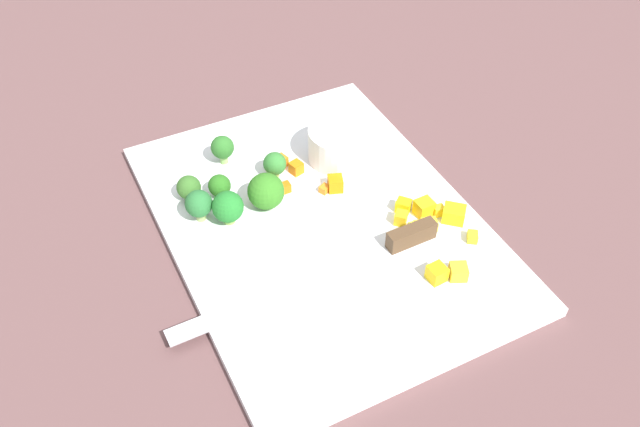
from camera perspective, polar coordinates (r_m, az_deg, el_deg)
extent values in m
plane|color=brown|center=(0.78, 0.00, -1.15)|extent=(4.00, 4.00, 0.00)
cube|color=white|center=(0.78, 0.00, -0.84)|extent=(0.45, 0.33, 0.01)
cylinder|color=white|center=(0.84, 1.72, 5.79)|extent=(0.08, 0.08, 0.04)
cube|color=silver|center=(0.70, -6.11, -7.72)|extent=(0.02, 0.17, 0.00)
cube|color=brown|center=(0.75, 7.60, -1.79)|extent=(0.02, 0.06, 0.02)
cube|color=orange|center=(0.84, -3.07, 4.42)|extent=(0.02, 0.02, 0.01)
cube|color=orange|center=(0.81, -4.56, 2.16)|extent=(0.02, 0.02, 0.01)
cube|color=orange|center=(0.83, -1.98, 3.82)|extent=(0.02, 0.02, 0.01)
cube|color=orange|center=(0.81, -2.87, 2.18)|extent=(0.01, 0.01, 0.01)
cube|color=orange|center=(0.80, -4.77, 1.58)|extent=(0.02, 0.02, 0.01)
cube|color=orange|center=(0.82, -4.10, 2.79)|extent=(0.01, 0.01, 0.01)
cube|color=orange|center=(0.81, 0.38, 2.05)|extent=(0.01, 0.01, 0.01)
cube|color=orange|center=(0.81, 1.29, 2.50)|extent=(0.02, 0.02, 0.02)
cube|color=yellow|center=(0.77, 6.72, -0.37)|extent=(0.02, 0.02, 0.01)
cube|color=yellow|center=(0.79, 9.81, 0.24)|extent=(0.01, 0.01, 0.01)
cube|color=yellow|center=(0.73, 11.41, -4.76)|extent=(0.02, 0.02, 0.02)
cube|color=yellow|center=(0.79, 8.63, 0.48)|extent=(0.02, 0.02, 0.02)
cube|color=yellow|center=(0.78, 11.06, -0.04)|extent=(0.03, 0.03, 0.02)
cube|color=yellow|center=(0.72, 9.67, -4.92)|extent=(0.02, 0.02, 0.02)
cube|color=yellow|center=(0.77, 9.04, -0.92)|extent=(0.02, 0.02, 0.01)
cube|color=yellow|center=(0.76, 8.17, -1.38)|extent=(0.02, 0.02, 0.02)
cube|color=yellow|center=(0.79, 6.93, 0.64)|extent=(0.02, 0.02, 0.02)
cube|color=yellow|center=(0.77, 12.54, -1.90)|extent=(0.02, 0.02, 0.01)
cylinder|color=#85B55D|center=(0.85, -8.00, 4.65)|extent=(0.01, 0.01, 0.02)
sphere|color=#2D6C28|center=(0.84, -8.10, 5.46)|extent=(0.03, 0.03, 0.03)
cylinder|color=#97B256|center=(0.83, -3.73, 3.46)|extent=(0.01, 0.01, 0.01)
sphere|color=#327830|center=(0.82, -3.78, 4.16)|extent=(0.03, 0.03, 0.03)
cylinder|color=#94AB63|center=(0.78, -9.89, -0.05)|extent=(0.01, 0.01, 0.02)
sphere|color=#286C32|center=(0.77, -10.03, 0.81)|extent=(0.03, 0.03, 0.03)
cylinder|color=#84C155|center=(0.81, -8.26, 1.70)|extent=(0.01, 0.01, 0.01)
sphere|color=#296A1D|center=(0.80, -8.34, 2.30)|extent=(0.03, 0.03, 0.03)
cylinder|color=#8FAC6C|center=(0.79, -4.44, 0.95)|extent=(0.01, 0.01, 0.01)
sphere|color=#327721|center=(0.78, -4.51, 1.86)|extent=(0.04, 0.04, 0.04)
cylinder|color=#84B567|center=(0.81, -10.72, 1.49)|extent=(0.01, 0.01, 0.01)
sphere|color=#366927|center=(0.80, -10.84, 2.14)|extent=(0.03, 0.03, 0.03)
cylinder|color=#90BB54|center=(0.78, -7.55, -0.32)|extent=(0.01, 0.01, 0.01)
sphere|color=#227529|center=(0.76, -7.67, 0.56)|extent=(0.04, 0.04, 0.04)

